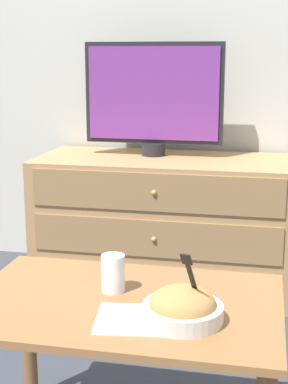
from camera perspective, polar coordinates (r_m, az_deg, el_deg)
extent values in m
plane|color=#383D47|center=(3.22, 0.44, -6.77)|extent=(12.00, 12.00, 0.00)
cube|color=silver|center=(3.06, 0.59, 16.93)|extent=(12.00, 0.05, 2.60)
cube|color=tan|center=(2.83, 2.01, -2.97)|extent=(1.20, 0.52, 0.63)
cube|color=#A1794C|center=(2.65, 0.96, -8.88)|extent=(1.11, 0.01, 0.17)
sphere|color=tan|center=(2.65, 0.94, -8.93)|extent=(0.02, 0.02, 0.02)
cube|color=#A1794C|center=(2.58, 0.98, -4.57)|extent=(1.11, 0.01, 0.17)
sphere|color=tan|center=(2.58, 0.96, -4.61)|extent=(0.02, 0.02, 0.02)
cube|color=#A1794C|center=(2.53, 1.00, -0.05)|extent=(1.11, 0.01, 0.17)
sphere|color=tan|center=(2.52, 0.97, -0.08)|extent=(0.02, 0.02, 0.02)
cylinder|color=#232328|center=(2.83, 0.92, 4.16)|extent=(0.11, 0.11, 0.06)
cube|color=#232328|center=(2.81, 0.97, 9.55)|extent=(0.66, 0.04, 0.47)
cube|color=#7A3893|center=(2.78, 0.88, 9.53)|extent=(0.62, 0.01, 0.43)
cube|color=#9E6B3D|center=(1.55, -2.01, -10.82)|extent=(0.81, 0.54, 0.02)
cylinder|color=brown|center=(1.96, -11.08, -13.44)|extent=(0.04, 0.04, 0.46)
cylinder|color=brown|center=(1.83, 11.67, -15.59)|extent=(0.04, 0.04, 0.46)
cylinder|color=silver|center=(1.43, 3.74, -11.61)|extent=(0.20, 0.20, 0.04)
ellipsoid|color=tan|center=(1.42, 3.76, -10.79)|extent=(0.16, 0.16, 0.08)
cube|color=black|center=(1.39, 4.76, -8.66)|extent=(0.03, 0.10, 0.15)
cube|color=black|center=(1.32, 4.12, -6.53)|extent=(0.03, 0.03, 0.03)
cylinder|color=beige|center=(1.59, -3.00, -8.52)|extent=(0.06, 0.06, 0.06)
cylinder|color=white|center=(1.59, -3.01, -7.87)|extent=(0.06, 0.06, 0.10)
cube|color=white|center=(1.44, -1.20, -12.22)|extent=(0.19, 0.19, 0.00)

